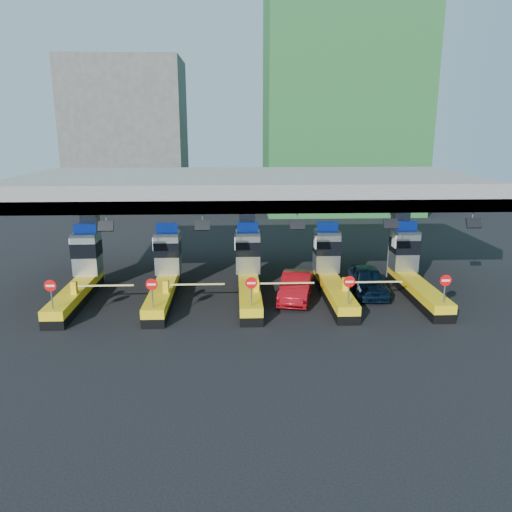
{
  "coord_description": "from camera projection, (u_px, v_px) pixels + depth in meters",
  "views": [
    {
      "loc": [
        -0.83,
        -28.65,
        9.84
      ],
      "look_at": [
        0.44,
        0.0,
        2.46
      ],
      "focal_mm": 35.0,
      "sensor_mm": 36.0,
      "label": 1
    }
  ],
  "objects": [
    {
      "name": "toll_lane_left",
      "position": [
        165.0,
        273.0,
        29.92
      ],
      "size": [
        4.43,
        8.0,
        4.16
      ],
      "color": "black",
      "rests_on": "ground"
    },
    {
      "name": "toll_lane_center",
      "position": [
        249.0,
        272.0,
        30.13
      ],
      "size": [
        4.43,
        8.0,
        4.16
      ],
      "color": "black",
      "rests_on": "ground"
    },
    {
      "name": "bg_building_concrete",
      "position": [
        128.0,
        135.0,
        62.19
      ],
      "size": [
        14.0,
        10.0,
        18.0
      ],
      "primitive_type": "cube",
      "color": "#4C4C49",
      "rests_on": "ground"
    },
    {
      "name": "toll_lane_far_left",
      "position": [
        81.0,
        274.0,
        29.7
      ],
      "size": [
        4.43,
        8.0,
        4.16
      ],
      "color": "black",
      "rests_on": "ground"
    },
    {
      "name": "toll_lane_far_right",
      "position": [
        411.0,
        270.0,
        30.56
      ],
      "size": [
        4.43,
        8.0,
        4.16
      ],
      "color": "black",
      "rests_on": "ground"
    },
    {
      "name": "ground",
      "position": [
        249.0,
        295.0,
        30.21
      ],
      "size": [
        120.0,
        120.0,
        0.0
      ],
      "primitive_type": "plane",
      "color": "black",
      "rests_on": "ground"
    },
    {
      "name": "van",
      "position": [
        368.0,
        280.0,
        30.38
      ],
      "size": [
        2.19,
        4.94,
        1.65
      ],
      "primitive_type": "imported",
      "rotation": [
        0.0,
        0.0,
        -0.05
      ],
      "color": "black",
      "rests_on": "ground"
    },
    {
      "name": "red_car",
      "position": [
        296.0,
        287.0,
        29.32
      ],
      "size": [
        2.71,
        5.05,
        1.58
      ],
      "primitive_type": "imported",
      "rotation": [
        0.0,
        0.0,
        -0.23
      ],
      "color": "maroon",
      "rests_on": "ground"
    },
    {
      "name": "toll_canopy",
      "position": [
        247.0,
        189.0,
        31.46
      ],
      "size": [
        28.0,
        12.09,
        7.0
      ],
      "color": "slate",
      "rests_on": "ground"
    },
    {
      "name": "bg_building_scaffold",
      "position": [
        343.0,
        91.0,
        58.19
      ],
      "size": [
        18.0,
        12.0,
        28.0
      ],
      "primitive_type": "cube",
      "color": "#1E5926",
      "rests_on": "ground"
    },
    {
      "name": "toll_lane_right",
      "position": [
        331.0,
        271.0,
        30.34
      ],
      "size": [
        4.43,
        8.0,
        4.16
      ],
      "color": "black",
      "rests_on": "ground"
    }
  ]
}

